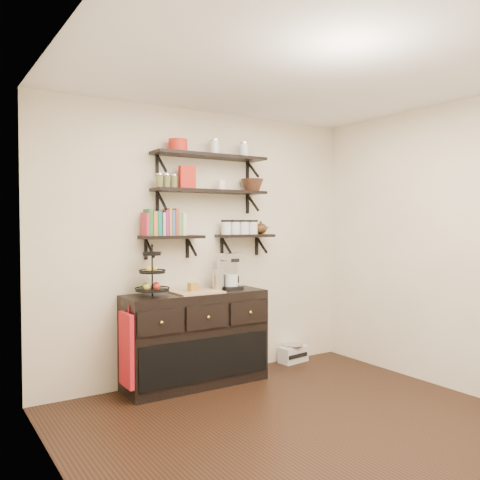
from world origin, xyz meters
name	(u,v)px	position (x,y,z in m)	size (l,w,h in m)	color
floor	(317,435)	(0.00, 0.00, 0.00)	(3.50, 3.50, 0.00)	black
ceiling	(319,67)	(0.00, 0.00, 2.70)	(3.50, 3.50, 0.02)	white
back_wall	(204,244)	(0.00, 1.75, 1.35)	(3.50, 0.02, 2.70)	white
left_wall	(76,264)	(-1.75, 0.00, 1.35)	(0.02, 3.50, 2.70)	white
right_wall	(463,247)	(1.75, 0.00, 1.35)	(0.02, 3.50, 2.70)	white
shelf_top	(210,156)	(0.00, 1.62, 2.23)	(1.20, 0.27, 0.23)	black
shelf_mid	(210,192)	(0.00, 1.62, 1.88)	(1.20, 0.27, 0.23)	black
shelf_low_left	(172,238)	(-0.42, 1.63, 1.43)	(0.60, 0.25, 0.23)	black
shelf_low_right	(245,236)	(0.42, 1.63, 1.43)	(0.60, 0.25, 0.23)	black
cookbooks	(165,223)	(-0.49, 1.63, 1.57)	(0.40, 0.15, 0.26)	#B6283E
glass_canisters	(240,228)	(0.36, 1.63, 1.51)	(0.43, 0.10, 0.13)	silver
sideboard	(196,338)	(-0.23, 1.51, 0.45)	(1.40, 0.50, 0.92)	black
fruit_stand	(152,279)	(-0.67, 1.52, 1.06)	(0.31, 0.31, 0.45)	black
candle	(193,287)	(-0.25, 1.51, 0.96)	(0.08, 0.08, 0.08)	olive
coffee_maker	(229,272)	(0.17, 1.54, 1.07)	(0.20, 0.19, 0.37)	black
thermal_carafe	(218,280)	(0.02, 1.49, 1.01)	(0.11, 0.11, 0.22)	silver
apron	(126,350)	(-0.96, 1.41, 0.46)	(0.04, 0.28, 0.65)	#AD121B
radio	(293,353)	(1.08, 1.64, 0.10)	(0.35, 0.25, 0.20)	silver
recipe_box	(187,177)	(-0.26, 1.61, 2.01)	(0.16, 0.06, 0.22)	red
walnut_bowl	(252,185)	(0.50, 1.61, 1.96)	(0.24, 0.24, 0.13)	black
ramekins	(221,185)	(0.12, 1.61, 1.95)	(0.09, 0.09, 0.10)	white
teapot	(261,228)	(0.62, 1.63, 1.52)	(0.18, 0.14, 0.14)	#392211
red_pot	(178,146)	(-0.36, 1.61, 2.31)	(0.18, 0.18, 0.12)	red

